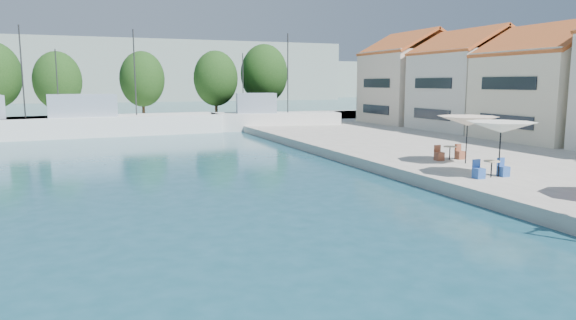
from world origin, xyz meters
name	(u,v)px	position (x,y,z in m)	size (l,w,h in m)	color
quay_right	(563,150)	(22.00, 30.00, 0.30)	(32.00, 92.00, 0.60)	#9A978B
quay_far	(92,123)	(-8.00, 67.00, 0.30)	(90.00, 16.00, 0.60)	#9A978B
hill_east	(236,80)	(40.00, 180.00, 6.00)	(140.00, 40.00, 12.00)	#93A194
building_04	(554,80)	(24.00, 33.00, 5.02)	(9.00, 8.80, 9.20)	beige
building_05	(470,78)	(24.00, 42.00, 5.26)	(8.40, 8.80, 9.70)	silver
building_06	(412,77)	(24.00, 51.00, 5.50)	(9.00, 8.80, 10.20)	beige
trawler_03	(110,123)	(-6.43, 55.04, 1.07)	(19.57, 6.38, 10.20)	white
trawler_04	(272,120)	(9.33, 54.20, 1.07)	(13.55, 6.09, 10.20)	silver
tree_05	(57,81)	(-11.38, 68.05, 5.08)	(5.24, 5.24, 7.76)	#3F2B19
tree_06	(142,79)	(-1.83, 71.20, 5.31)	(5.51, 5.51, 8.16)	#3F2B19
tree_07	(216,78)	(7.06, 69.36, 5.40)	(5.62, 5.62, 8.31)	#3F2B19
tree_08	(264,74)	(14.18, 71.14, 6.04)	(6.37, 6.37, 9.43)	#3F2B19
umbrella_white	(501,127)	(9.02, 22.25, 2.85)	(3.04, 3.04, 2.50)	black
umbrella_cream	(468,121)	(10.28, 25.94, 2.85)	(3.14, 3.14, 2.50)	black
cafe_table_02	(491,171)	(8.58, 22.22, 0.89)	(1.82, 0.70, 0.76)	black
cafe_table_03	(450,155)	(10.33, 27.30, 0.89)	(1.82, 0.70, 0.76)	black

